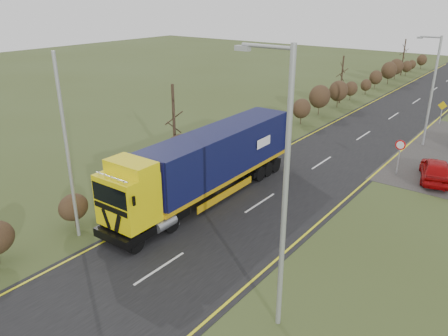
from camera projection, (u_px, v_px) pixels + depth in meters
ground at (217, 232)px, 21.90m from camera, size 160.00×160.00×0.00m
road at (309, 171)px, 29.29m from camera, size 8.00×120.00×0.02m
layby at (447, 151)px, 33.03m from camera, size 6.00×18.00×0.02m
lane_markings at (306, 173)px, 29.06m from camera, size 7.52×116.00×0.01m
hedgerow at (219, 140)px, 30.51m from camera, size 2.24×102.04×6.05m
lorry at (207, 162)px, 24.66m from camera, size 2.80×14.39×4.00m
car_red_hatchback at (436, 170)px, 27.62m from camera, size 2.83×4.62×1.47m
streetlight_near at (282, 185)px, 13.90m from camera, size 2.08×0.20×9.83m
streetlight_mid at (431, 87)px, 32.83m from camera, size 1.78×0.18×8.31m
left_pole at (67, 151)px, 19.92m from camera, size 0.16×0.16×8.88m
speed_sign at (400, 151)px, 28.23m from camera, size 0.66×0.10×2.38m
warning_board at (442, 110)px, 39.61m from camera, size 0.81×0.11×2.11m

